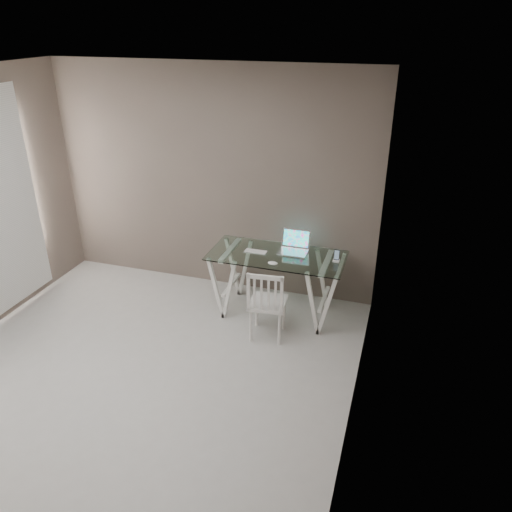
{
  "coord_description": "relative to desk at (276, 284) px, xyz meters",
  "views": [
    {
      "loc": [
        2.22,
        -3.06,
        3.13
      ],
      "look_at": [
        0.8,
        1.44,
        0.85
      ],
      "focal_mm": 35.0,
      "sensor_mm": 36.0,
      "label": 1
    }
  ],
  "objects": [
    {
      "name": "phone_dock",
      "position": [
        0.65,
        0.04,
        0.4
      ],
      "size": [
        0.07,
        0.07,
        0.13
      ],
      "color": "white",
      "rests_on": "desk"
    },
    {
      "name": "mouse",
      "position": [
        0.02,
        -0.24,
        0.38
      ],
      "size": [
        0.11,
        0.06,
        0.03
      ],
      "primitive_type": "ellipsoid",
      "color": "white",
      "rests_on": "desk"
    },
    {
      "name": "keyboard",
      "position": [
        -0.25,
        0.01,
        0.37
      ],
      "size": [
        0.26,
        0.11,
        0.01
      ],
      "primitive_type": "cube",
      "color": "silver",
      "rests_on": "desk"
    },
    {
      "name": "laptop",
      "position": [
        0.15,
        0.17,
        0.42
      ],
      "size": [
        0.32,
        0.29,
        0.22
      ],
      "color": "silver",
      "rests_on": "desk"
    },
    {
      "name": "chair",
      "position": [
        0.04,
        -0.53,
        0.07
      ],
      "size": [
        0.41,
        0.41,
        0.82
      ],
      "rotation": [
        0.0,
        0.0,
        0.1
      ],
      "color": "silver",
      "rests_on": "ground"
    },
    {
      "name": "room",
      "position": [
        -1.02,
        -1.72,
        1.33
      ],
      "size": [
        4.5,
        4.52,
        2.71
      ],
      "color": "#ACA9A4",
      "rests_on": "ground"
    },
    {
      "name": "desk",
      "position": [
        0.0,
        0.0,
        0.0
      ],
      "size": [
        1.5,
        0.7,
        0.75
      ],
      "color": "silver",
      "rests_on": "ground"
    }
  ]
}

